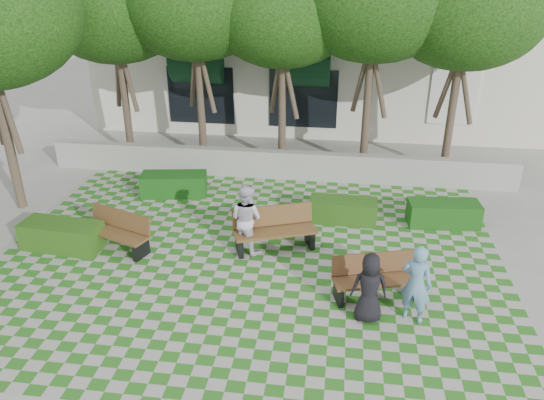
# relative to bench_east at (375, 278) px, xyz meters

# --- Properties ---
(ground) EXTENTS (90.00, 90.00, 0.00)m
(ground) POSITION_rel_bench_east_xyz_m (-2.91, 0.05, -0.46)
(ground) COLOR gray
(ground) RESTS_ON ground
(lawn) EXTENTS (12.00, 12.00, 0.00)m
(lawn) POSITION_rel_bench_east_xyz_m (-2.91, 1.05, -0.45)
(lawn) COLOR #2B721E
(lawn) RESTS_ON ground
(retaining_wall) EXTENTS (15.00, 0.36, 0.90)m
(retaining_wall) POSITION_rel_bench_east_xyz_m (-2.91, 6.25, -0.01)
(retaining_wall) COLOR #9E9B93
(retaining_wall) RESTS_ON ground
(bench_east) EXTENTS (1.90, 1.08, 0.95)m
(bench_east) POSITION_rel_bench_east_xyz_m (0.00, 0.00, 0.00)
(bench_east) COLOR #54351C
(bench_east) RESTS_ON ground
(bench_mid) EXTENTS (2.11, 1.34, 1.05)m
(bench_mid) POSITION_rel_bench_east_xyz_m (-2.38, 1.73, 0.05)
(bench_mid) COLOR brown
(bench_mid) RESTS_ON ground
(bench_west) EXTENTS (1.92, 1.21, 0.96)m
(bench_west) POSITION_rel_bench_east_xyz_m (-6.22, 1.19, 0.01)
(bench_west) COLOR #55391D
(bench_west) RESTS_ON ground
(hedge_east) EXTENTS (1.92, 0.91, 0.65)m
(hedge_east) POSITION_rel_bench_east_xyz_m (1.95, 3.58, -0.13)
(hedge_east) COLOR #164712
(hedge_east) RESTS_ON ground
(hedge_midright) EXTENTS (1.82, 0.77, 0.63)m
(hedge_midright) POSITION_rel_bench_east_xyz_m (-0.72, 3.43, -0.14)
(hedge_midright) COLOR #224B14
(hedge_midright) RESTS_ON ground
(hedge_midleft) EXTENTS (2.03, 1.07, 0.67)m
(hedge_midleft) POSITION_rel_bench_east_xyz_m (-5.80, 4.46, -0.12)
(hedge_midleft) COLOR #134713
(hedge_midleft) RESTS_ON ground
(hedge_west) EXTENTS (2.02, 0.95, 0.69)m
(hedge_west) POSITION_rel_bench_east_xyz_m (-7.58, 1.01, -0.11)
(hedge_west) COLOR #234B14
(hedge_west) RESTS_ON ground
(person_blue) EXTENTS (0.72, 0.62, 1.68)m
(person_blue) POSITION_rel_bench_east_xyz_m (0.73, -0.69, 0.38)
(person_blue) COLOR #6798BD
(person_blue) RESTS_ON ground
(person_dark) EXTENTS (0.77, 0.54, 1.48)m
(person_dark) POSITION_rel_bench_east_xyz_m (-0.16, -0.81, 0.28)
(person_dark) COLOR black
(person_dark) RESTS_ON ground
(person_white) EXTENTS (1.05, 0.97, 1.74)m
(person_white) POSITION_rel_bench_east_xyz_m (-3.04, 1.54, 0.41)
(person_white) COLOR silver
(person_white) RESTS_ON ground
(tree_row) EXTENTS (17.70, 13.40, 7.41)m
(tree_row) POSITION_rel_bench_east_xyz_m (-4.78, 6.00, 4.72)
(tree_row) COLOR #47382B
(tree_row) RESTS_ON ground
(building) EXTENTS (18.00, 8.92, 5.15)m
(building) POSITION_rel_bench_east_xyz_m (-1.98, 14.13, 2.06)
(building) COLOR beige
(building) RESTS_ON ground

